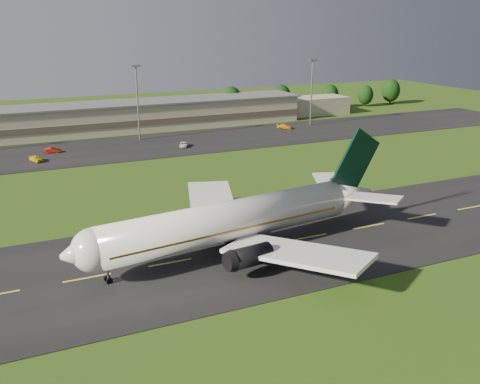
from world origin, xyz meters
name	(u,v)px	position (x,y,z in m)	size (l,w,h in m)	color
ground	(244,250)	(0.00, 0.00, 0.00)	(360.00, 360.00, 0.00)	#274711
taxiway	(244,249)	(0.00, 0.00, 0.05)	(220.00, 30.00, 0.10)	black
apron	(129,147)	(0.00, 72.00, 0.05)	(260.00, 30.00, 0.10)	black
airliner	(234,221)	(-1.53, 0.11, 4.66)	(51.17, 41.84, 15.57)	silver
terminal	(130,116)	(6.40, 96.18, 3.99)	(145.00, 16.00, 8.40)	tan
light_mast_centre	(137,94)	(5.00, 80.00, 12.74)	(2.40, 1.20, 20.35)	gray
light_mast_east	(312,84)	(60.00, 80.00, 12.74)	(2.40, 1.20, 20.35)	gray
tree_line	(181,104)	(25.65, 106.06, 5.26)	(198.07, 10.34, 10.71)	black
service_vehicle_a	(36,159)	(-23.15, 65.85, 0.83)	(1.72, 4.27, 1.46)	#C4AE0B
service_vehicle_b	(53,150)	(-18.70, 73.60, 0.74)	(1.36, 3.89, 1.28)	maroon
service_vehicle_c	(184,144)	(13.33, 66.55, 0.70)	(2.00, 4.33, 1.20)	silver
service_vehicle_d	(285,126)	(49.39, 77.40, 0.79)	(1.94, 4.78, 1.39)	orange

